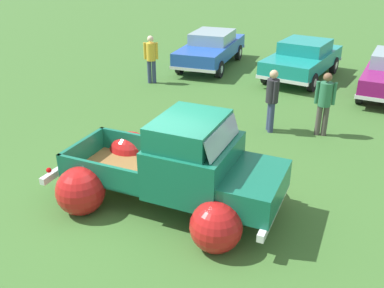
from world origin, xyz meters
TOP-DOWN VIEW (x-y plane):
  - ground_plane at (0.00, 0.00)m, footprint 80.00×80.00m
  - vintage_pickup_truck at (0.38, 0.07)m, footprint 4.88×3.37m
  - show_car_0 at (-4.77, 9.51)m, footprint 2.92×5.00m
  - show_car_1 at (-0.92, 9.95)m, footprint 2.05×4.33m
  - spectator_0 at (-5.33, 6.21)m, footprint 0.49×0.47m
  - spectator_1 at (0.23, 4.53)m, footprint 0.48×0.48m
  - spectator_2 at (1.50, 5.05)m, footprint 0.53×0.43m
  - lane_cone_0 at (-1.14, 2.98)m, footprint 0.36×0.36m

SIDE VIEW (x-z plane):
  - ground_plane at x=0.00m, z-range 0.00..0.00m
  - lane_cone_0 at x=-1.14m, z-range 0.00..0.63m
  - vintage_pickup_truck at x=0.38m, z-range -0.22..1.74m
  - show_car_1 at x=-0.92m, z-range 0.07..1.50m
  - show_car_0 at x=-4.77m, z-range 0.07..1.50m
  - spectator_1 at x=0.23m, z-range 0.13..1.87m
  - spectator_2 at x=1.50m, z-range 0.13..1.87m
  - spectator_0 at x=-5.33m, z-range 0.13..1.88m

